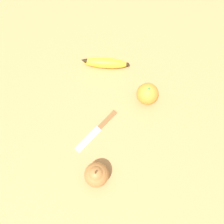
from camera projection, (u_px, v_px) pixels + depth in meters
ground_plane at (124, 105)px, 0.80m from camera, size 3.00×3.00×0.00m
banana at (105, 63)px, 0.85m from camera, size 0.14×0.16×0.04m
orange at (148, 94)px, 0.78m from camera, size 0.08×0.08×0.08m
pear at (96, 174)px, 0.67m from camera, size 0.08×0.08×0.09m
paring_knife at (98, 129)px, 0.76m from camera, size 0.06×0.19×0.01m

